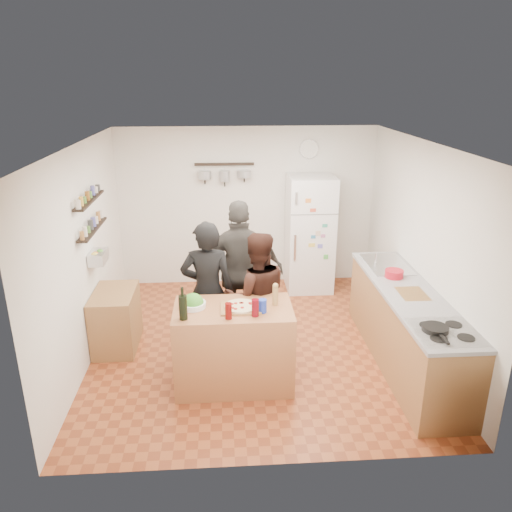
{
  "coord_description": "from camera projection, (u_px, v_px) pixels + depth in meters",
  "views": [
    {
      "loc": [
        -0.39,
        -5.56,
        3.2
      ],
      "look_at": [
        0.0,
        0.1,
        1.15
      ],
      "focal_mm": 35.0,
      "sensor_mm": 36.0,
      "label": 1
    }
  ],
  "objects": [
    {
      "name": "room_shell",
      "position": [
        254.0,
        241.0,
        6.27
      ],
      "size": [
        4.2,
        4.2,
        4.2
      ],
      "color": "brown",
      "rests_on": "ground"
    },
    {
      "name": "prep_island",
      "position": [
        234.0,
        346.0,
        5.39
      ],
      "size": [
        1.25,
        0.72,
        0.91
      ],
      "primitive_type": "cube",
      "color": "#955936",
      "rests_on": "floor"
    },
    {
      "name": "pizza_board",
      "position": [
        241.0,
        308.0,
        5.21
      ],
      "size": [
        0.42,
        0.34,
        0.02
      ],
      "primitive_type": "cube",
      "color": "brown",
      "rests_on": "prep_island"
    },
    {
      "name": "pizza",
      "position": [
        241.0,
        306.0,
        5.21
      ],
      "size": [
        0.34,
        0.34,
        0.02
      ],
      "primitive_type": "cylinder",
      "color": "tan",
      "rests_on": "pizza_board"
    },
    {
      "name": "salad_bowl",
      "position": [
        193.0,
        305.0,
        5.24
      ],
      "size": [
        0.27,
        0.27,
        0.05
      ],
      "primitive_type": "cylinder",
      "color": "silver",
      "rests_on": "prep_island"
    },
    {
      "name": "wine_bottle",
      "position": [
        183.0,
        308.0,
        4.95
      ],
      "size": [
        0.08,
        0.08,
        0.25
      ],
      "primitive_type": "cylinder",
      "color": "black",
      "rests_on": "prep_island"
    },
    {
      "name": "wine_glass_near",
      "position": [
        229.0,
        311.0,
        4.97
      ],
      "size": [
        0.07,
        0.07,
        0.17
      ],
      "primitive_type": "cylinder",
      "color": "#510807",
      "rests_on": "prep_island"
    },
    {
      "name": "wine_glass_far",
      "position": [
        255.0,
        308.0,
        5.03
      ],
      "size": [
        0.07,
        0.07,
        0.18
      ],
      "primitive_type": "cylinder",
      "color": "#51060F",
      "rests_on": "prep_island"
    },
    {
      "name": "pepper_mill",
      "position": [
        275.0,
        296.0,
        5.27
      ],
      "size": [
        0.06,
        0.06,
        0.2
      ],
      "primitive_type": "cylinder",
      "color": "olive",
      "rests_on": "prep_island"
    },
    {
      "name": "salt_canister",
      "position": [
        262.0,
        306.0,
        5.11
      ],
      "size": [
        0.09,
        0.09,
        0.14
      ],
      "primitive_type": "cylinder",
      "color": "navy",
      "rests_on": "prep_island"
    },
    {
      "name": "person_left",
      "position": [
        208.0,
        291.0,
        5.8
      ],
      "size": [
        0.62,
        0.42,
        1.69
      ],
      "primitive_type": "imported",
      "rotation": [
        0.0,
        0.0,
        3.12
      ],
      "color": "black",
      "rests_on": "floor"
    },
    {
      "name": "person_center",
      "position": [
        257.0,
        297.0,
        5.78
      ],
      "size": [
        0.81,
        0.66,
        1.57
      ],
      "primitive_type": "imported",
      "rotation": [
        0.0,
        0.0,
        3.22
      ],
      "color": "black",
      "rests_on": "floor"
    },
    {
      "name": "person_back",
      "position": [
        241.0,
        271.0,
        6.23
      ],
      "size": [
        1.06,
        0.44,
        1.81
      ],
      "primitive_type": "imported",
      "rotation": [
        0.0,
        0.0,
        3.14
      ],
      "color": "#2D2B28",
      "rests_on": "floor"
    },
    {
      "name": "counter_run",
      "position": [
        406.0,
        328.0,
        5.77
      ],
      "size": [
        0.63,
        2.63,
        0.9
      ],
      "primitive_type": "cube",
      "color": "#9E7042",
      "rests_on": "floor"
    },
    {
      "name": "stove_top",
      "position": [
        446.0,
        333.0,
        4.73
      ],
      "size": [
        0.6,
        0.62,
        0.02
      ],
      "primitive_type": "cube",
      "color": "white",
      "rests_on": "counter_run"
    },
    {
      "name": "skillet",
      "position": [
        435.0,
        329.0,
        4.73
      ],
      "size": [
        0.25,
        0.25,
        0.05
      ],
      "primitive_type": "cylinder",
      "color": "black",
      "rests_on": "stove_top"
    },
    {
      "name": "sink",
      "position": [
        387.0,
        265.0,
        6.41
      ],
      "size": [
        0.5,
        0.8,
        0.03
      ],
      "primitive_type": "cube",
      "color": "silver",
      "rests_on": "counter_run"
    },
    {
      "name": "cutting_board",
      "position": [
        412.0,
        294.0,
        5.56
      ],
      "size": [
        0.3,
        0.4,
        0.02
      ],
      "primitive_type": "cube",
      "color": "olive",
      "rests_on": "counter_run"
    },
    {
      "name": "red_bowl",
      "position": [
        394.0,
        274.0,
        5.99
      ],
      "size": [
        0.22,
        0.22,
        0.09
      ],
      "primitive_type": "cylinder",
      "color": "#B21423",
      "rests_on": "counter_run"
    },
    {
      "name": "fridge",
      "position": [
        310.0,
        234.0,
        7.73
      ],
      "size": [
        0.7,
        0.68,
        1.8
      ],
      "primitive_type": "cube",
      "color": "white",
      "rests_on": "floor"
    },
    {
      "name": "wall_clock",
      "position": [
        309.0,
        149.0,
        7.62
      ],
      "size": [
        0.3,
        0.03,
        0.3
      ],
      "primitive_type": "cylinder",
      "rotation": [
        1.57,
        0.0,
        0.0
      ],
      "color": "silver",
      "rests_on": "back_wall"
    },
    {
      "name": "spice_shelf_lower",
      "position": [
        93.0,
        229.0,
        5.89
      ],
      "size": [
        0.12,
        1.0,
        0.02
      ],
      "primitive_type": "cube",
      "color": "black",
      "rests_on": "left_wall"
    },
    {
      "name": "spice_shelf_upper",
      "position": [
        89.0,
        200.0,
        5.77
      ],
      "size": [
        0.12,
        1.0,
        0.02
      ],
      "primitive_type": "cube",
      "color": "black",
      "rests_on": "left_wall"
    },
    {
      "name": "produce_basket",
      "position": [
        98.0,
        257.0,
        6.01
      ],
      "size": [
        0.18,
        0.35,
        0.14
      ],
      "primitive_type": "cube",
      "color": "silver",
      "rests_on": "left_wall"
    },
    {
      "name": "side_table",
      "position": [
        116.0,
        319.0,
        6.17
      ],
      "size": [
        0.5,
        0.8,
        0.73
      ],
      "primitive_type": "cube",
      "color": "#9D6B42",
      "rests_on": "floor"
    },
    {
      "name": "pot_rack",
      "position": [
        224.0,
        164.0,
        7.52
      ],
      "size": [
        0.9,
        0.04,
        0.04
      ],
      "primitive_type": "cube",
      "color": "black",
      "rests_on": "back_wall"
    }
  ]
}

